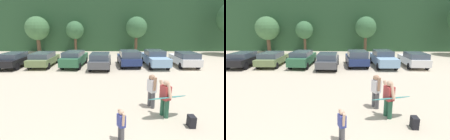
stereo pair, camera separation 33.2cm
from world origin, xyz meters
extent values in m
cube|color=#284C2D|center=(0.00, 32.35, 4.41)|extent=(108.00, 12.00, 8.83)
cylinder|color=brown|center=(-11.21, 24.67, 1.08)|extent=(0.55, 0.55, 2.16)
sphere|color=#427042|center=(-11.21, 24.67, 3.66)|extent=(3.51, 3.51, 3.51)
cylinder|color=brown|center=(-5.66, 25.15, 1.12)|extent=(0.40, 0.40, 2.24)
sphere|color=#38663D|center=(-5.66, 25.15, 3.39)|extent=(2.70, 2.70, 2.70)
cylinder|color=brown|center=(3.65, 24.63, 1.23)|extent=(0.44, 0.44, 2.46)
sphere|color=#38663D|center=(3.65, 24.63, 3.79)|extent=(3.13, 3.13, 3.13)
cube|color=black|center=(-9.33, 14.48, 0.65)|extent=(1.92, 4.71, 0.58)
cube|color=#3F4C5B|center=(-9.32, 14.15, 1.17)|extent=(1.75, 2.52, 0.46)
cylinder|color=black|center=(-10.19, 16.02, 0.36)|extent=(0.23, 0.72, 0.71)
cylinder|color=black|center=(-8.50, 16.04, 0.36)|extent=(0.23, 0.72, 0.71)
cylinder|color=black|center=(-10.15, 12.93, 0.36)|extent=(0.23, 0.72, 0.71)
cylinder|color=black|center=(-8.47, 12.95, 0.36)|extent=(0.23, 0.72, 0.71)
cube|color=#6B7F4C|center=(-6.70, 14.85, 0.60)|extent=(2.01, 4.48, 0.59)
cube|color=#3F4C5B|center=(-6.70, 14.56, 1.14)|extent=(1.82, 2.66, 0.48)
cylinder|color=black|center=(-7.60, 16.30, 0.31)|extent=(0.23, 0.62, 0.61)
cylinder|color=black|center=(-5.87, 16.33, 0.31)|extent=(0.23, 0.62, 0.61)
cylinder|color=black|center=(-7.53, 13.37, 0.31)|extent=(0.23, 0.62, 0.61)
cylinder|color=black|center=(-5.81, 13.40, 0.31)|extent=(0.23, 0.62, 0.61)
cube|color=#2D6642|center=(-3.62, 14.77, 0.70)|extent=(1.99, 4.75, 0.75)
cube|color=#3F4C5B|center=(-3.64, 14.39, 1.29)|extent=(1.74, 2.74, 0.44)
cylinder|color=black|center=(-4.32, 16.35, 0.33)|extent=(0.26, 0.67, 0.65)
cylinder|color=black|center=(-2.75, 16.26, 0.33)|extent=(0.26, 0.67, 0.65)
cylinder|color=black|center=(-4.48, 13.27, 0.33)|extent=(0.26, 0.67, 0.65)
cylinder|color=black|center=(-2.92, 13.19, 0.33)|extent=(0.26, 0.67, 0.65)
cube|color=#4C4F54|center=(-1.03, 14.04, 0.62)|extent=(1.87, 4.54, 0.61)
cube|color=#3F4C5B|center=(-1.04, 13.48, 1.19)|extent=(1.70, 2.39, 0.53)
cylinder|color=black|center=(-1.83, 15.54, 0.32)|extent=(0.23, 0.64, 0.64)
cylinder|color=black|center=(-0.19, 15.52, 0.32)|extent=(0.23, 0.64, 0.64)
cylinder|color=black|center=(-1.87, 12.56, 0.32)|extent=(0.23, 0.64, 0.64)
cylinder|color=black|center=(-0.23, 12.54, 0.32)|extent=(0.23, 0.64, 0.64)
cube|color=navy|center=(1.70, 15.05, 0.65)|extent=(2.18, 4.25, 0.61)
cube|color=#3F4C5B|center=(1.74, 14.41, 1.27)|extent=(1.90, 2.37, 0.64)
cylinder|color=black|center=(0.75, 16.36, 0.34)|extent=(0.27, 0.69, 0.68)
cylinder|color=black|center=(2.46, 16.47, 0.34)|extent=(0.27, 0.69, 0.68)
cylinder|color=black|center=(0.94, 13.63, 0.34)|extent=(0.27, 0.69, 0.68)
cylinder|color=black|center=(2.65, 13.75, 0.34)|extent=(0.27, 0.69, 0.68)
cube|color=#84ADD1|center=(4.27, 14.76, 0.71)|extent=(1.99, 4.81, 0.74)
cube|color=#3F4C5B|center=(4.27, 14.91, 1.32)|extent=(1.73, 2.25, 0.50)
cylinder|color=black|center=(3.41, 16.28, 0.34)|extent=(0.25, 0.69, 0.68)
cylinder|color=black|center=(5.00, 16.35, 0.34)|extent=(0.25, 0.69, 0.68)
cylinder|color=black|center=(3.55, 13.16, 0.34)|extent=(0.25, 0.69, 0.68)
cylinder|color=black|center=(5.14, 13.23, 0.34)|extent=(0.25, 0.69, 0.68)
cube|color=white|center=(7.21, 14.91, 0.64)|extent=(1.79, 4.23, 0.66)
cube|color=#3F4C5B|center=(7.21, 14.25, 1.21)|extent=(1.64, 2.37, 0.48)
cylinder|color=black|center=(6.40, 16.30, 0.30)|extent=(0.22, 0.61, 0.61)
cylinder|color=black|center=(8.01, 16.30, 0.30)|extent=(0.22, 0.61, 0.61)
cylinder|color=black|center=(6.40, 13.51, 0.30)|extent=(0.22, 0.61, 0.61)
cylinder|color=black|center=(8.01, 13.51, 0.30)|extent=(0.22, 0.61, 0.61)
cylinder|color=#26593F|center=(2.39, 4.39, 0.39)|extent=(0.18, 0.18, 0.78)
cylinder|color=#26593F|center=(2.28, 4.65, 0.39)|extent=(0.18, 0.18, 0.78)
cube|color=#B23838|center=(2.34, 4.52, 1.08)|extent=(0.43, 0.48, 0.60)
sphere|color=#D8AD8C|center=(2.34, 4.52, 1.50)|extent=(0.25, 0.25, 0.25)
cylinder|color=#D8AD8C|center=(2.42, 4.32, 1.23)|extent=(0.26, 0.36, 0.64)
cylinder|color=#D8AD8C|center=(2.25, 4.72, 1.23)|extent=(0.28, 0.41, 0.62)
cylinder|color=#4C4C51|center=(0.46, 2.71, 0.27)|extent=(0.13, 0.13, 0.55)
cylinder|color=#4C4C51|center=(0.38, 2.89, 0.27)|extent=(0.13, 0.13, 0.55)
cube|color=#333D8C|center=(0.42, 2.80, 0.76)|extent=(0.30, 0.34, 0.42)
sphere|color=#D8AD8C|center=(0.42, 2.80, 1.05)|extent=(0.17, 0.17, 0.17)
cylinder|color=#D8AD8C|center=(0.48, 2.66, 0.87)|extent=(0.15, 0.18, 0.45)
cylinder|color=#D8AD8C|center=(0.36, 2.94, 0.87)|extent=(0.14, 0.15, 0.45)
cylinder|color=#4C4C51|center=(2.03, 5.32, 0.38)|extent=(0.18, 0.18, 0.77)
cylinder|color=#4C4C51|center=(1.92, 5.57, 0.38)|extent=(0.18, 0.18, 0.77)
cube|color=silver|center=(1.97, 5.44, 1.06)|extent=(0.43, 0.48, 0.59)
sphere|color=tan|center=(1.97, 5.44, 1.48)|extent=(0.25, 0.25, 0.25)
cylinder|color=tan|center=(2.06, 5.24, 1.22)|extent=(0.19, 0.21, 0.63)
cylinder|color=tan|center=(1.89, 5.64, 1.22)|extent=(0.23, 0.30, 0.63)
ellipsoid|color=teal|center=(2.42, 4.44, 0.88)|extent=(1.81, 0.92, 0.26)
cube|color=black|center=(3.14, 3.70, 0.23)|extent=(0.24, 0.34, 0.45)
camera|label=1|loc=(0.14, -2.41, 3.69)|focal=28.31mm
camera|label=2|loc=(0.48, -2.40, 3.69)|focal=28.31mm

